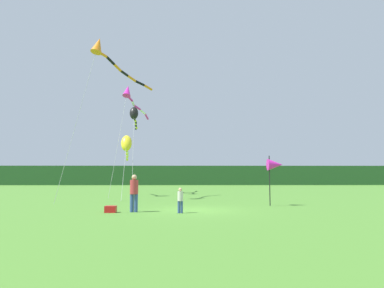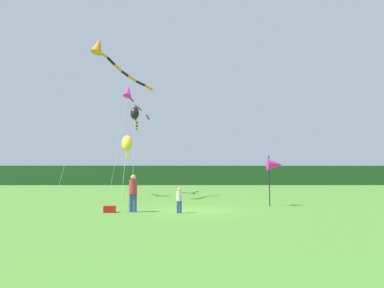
{
  "view_description": "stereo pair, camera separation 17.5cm",
  "coord_description": "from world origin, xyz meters",
  "px_view_note": "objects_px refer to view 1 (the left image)",
  "views": [
    {
      "loc": [
        -0.37,
        -17.86,
        1.82
      ],
      "look_at": [
        0.0,
        6.0,
        3.98
      ],
      "focal_mm": 31.93,
      "sensor_mm": 36.0,
      "label": 1
    },
    {
      "loc": [
        -0.2,
        -17.86,
        1.82
      ],
      "look_at": [
        0.0,
        6.0,
        3.98
      ],
      "focal_mm": 31.93,
      "sensor_mm": 36.0,
      "label": 2
    }
  ],
  "objects_px": {
    "kite_yellow": "(127,145)",
    "kite_magenta": "(131,96)",
    "person_child": "(180,199)",
    "kite_orange": "(105,53)",
    "banner_flag_pole": "(275,165)",
    "cooler_box": "(111,209)",
    "kite_black": "(134,115)",
    "person_adult": "(134,191)"
  },
  "relations": [
    {
      "from": "cooler_box",
      "to": "kite_orange",
      "type": "distance_m",
      "value": 13.54
    },
    {
      "from": "person_child",
      "to": "kite_magenta",
      "type": "distance_m",
      "value": 18.27
    },
    {
      "from": "cooler_box",
      "to": "kite_magenta",
      "type": "height_order",
      "value": "kite_magenta"
    },
    {
      "from": "banner_flag_pole",
      "to": "person_child",
      "type": "bearing_deg",
      "value": -145.87
    },
    {
      "from": "person_adult",
      "to": "kite_magenta",
      "type": "relative_size",
      "value": 0.18
    },
    {
      "from": "cooler_box",
      "to": "banner_flag_pole",
      "type": "distance_m",
      "value": 9.86
    },
    {
      "from": "kite_orange",
      "to": "cooler_box",
      "type": "bearing_deg",
      "value": -73.34
    },
    {
      "from": "cooler_box",
      "to": "kite_magenta",
      "type": "xyz_separation_m",
      "value": [
        -1.64,
        15.03,
        9.08
      ]
    },
    {
      "from": "kite_yellow",
      "to": "kite_orange",
      "type": "distance_m",
      "value": 7.79
    },
    {
      "from": "kite_magenta",
      "to": "kite_black",
      "type": "xyz_separation_m",
      "value": [
        0.14,
        1.47,
        -1.52
      ]
    },
    {
      "from": "person_adult",
      "to": "kite_yellow",
      "type": "height_order",
      "value": "kite_yellow"
    },
    {
      "from": "person_child",
      "to": "kite_magenta",
      "type": "xyz_separation_m",
      "value": [
        -5.02,
        15.34,
        8.57
      ]
    },
    {
      "from": "kite_yellow",
      "to": "kite_black",
      "type": "distance_m",
      "value": 5.46
    },
    {
      "from": "kite_yellow",
      "to": "kite_orange",
      "type": "height_order",
      "value": "kite_orange"
    },
    {
      "from": "kite_yellow",
      "to": "person_adult",
      "type": "bearing_deg",
      "value": -78.09
    },
    {
      "from": "banner_flag_pole",
      "to": "cooler_box",
      "type": "bearing_deg",
      "value": -158.78
    },
    {
      "from": "person_child",
      "to": "banner_flag_pole",
      "type": "height_order",
      "value": "banner_flag_pole"
    },
    {
      "from": "person_child",
      "to": "banner_flag_pole",
      "type": "relative_size",
      "value": 0.41
    },
    {
      "from": "person_child",
      "to": "kite_black",
      "type": "xyz_separation_m",
      "value": [
        -4.88,
        16.81,
        7.05
      ]
    },
    {
      "from": "person_adult",
      "to": "cooler_box",
      "type": "relative_size",
      "value": 3.43
    },
    {
      "from": "kite_yellow",
      "to": "kite_black",
      "type": "bearing_deg",
      "value": 90.79
    },
    {
      "from": "person_child",
      "to": "kite_orange",
      "type": "bearing_deg",
      "value": 124.9
    },
    {
      "from": "kite_magenta",
      "to": "kite_black",
      "type": "relative_size",
      "value": 1.19
    },
    {
      "from": "banner_flag_pole",
      "to": "kite_black",
      "type": "bearing_deg",
      "value": 128.73
    },
    {
      "from": "person_child",
      "to": "cooler_box",
      "type": "distance_m",
      "value": 3.43
    },
    {
      "from": "kite_yellow",
      "to": "kite_orange",
      "type": "bearing_deg",
      "value": -102.51
    },
    {
      "from": "kite_yellow",
      "to": "kite_magenta",
      "type": "distance_m",
      "value": 5.64
    },
    {
      "from": "person_child",
      "to": "kite_orange",
      "type": "height_order",
      "value": "kite_orange"
    },
    {
      "from": "kite_magenta",
      "to": "kite_black",
      "type": "height_order",
      "value": "kite_magenta"
    },
    {
      "from": "kite_yellow",
      "to": "kite_magenta",
      "type": "xyz_separation_m",
      "value": [
        -0.19,
        2.84,
        4.86
      ]
    },
    {
      "from": "cooler_box",
      "to": "kite_orange",
      "type": "height_order",
      "value": "kite_orange"
    },
    {
      "from": "banner_flag_pole",
      "to": "kite_magenta",
      "type": "xyz_separation_m",
      "value": [
        -10.59,
        11.56,
        6.84
      ]
    },
    {
      "from": "person_child",
      "to": "kite_black",
      "type": "relative_size",
      "value": 0.14
    },
    {
      "from": "cooler_box",
      "to": "banner_flag_pole",
      "type": "xyz_separation_m",
      "value": [
        8.95,
        3.47,
        2.24
      ]
    },
    {
      "from": "person_adult",
      "to": "cooler_box",
      "type": "bearing_deg",
      "value": -170.75
    },
    {
      "from": "person_adult",
      "to": "kite_orange",
      "type": "height_order",
      "value": "kite_orange"
    },
    {
      "from": "kite_magenta",
      "to": "kite_orange",
      "type": "xyz_separation_m",
      "value": [
        -0.75,
        -7.08,
        1.61
      ]
    },
    {
      "from": "banner_flag_pole",
      "to": "kite_magenta",
      "type": "distance_m",
      "value": 17.1
    },
    {
      "from": "kite_orange",
      "to": "banner_flag_pole",
      "type": "bearing_deg",
      "value": -21.58
    },
    {
      "from": "person_child",
      "to": "person_adult",
      "type": "bearing_deg",
      "value": 168.18
    },
    {
      "from": "kite_yellow",
      "to": "kite_black",
      "type": "height_order",
      "value": "kite_black"
    },
    {
      "from": "person_adult",
      "to": "kite_orange",
      "type": "distance_m",
      "value": 13.01
    }
  ]
}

